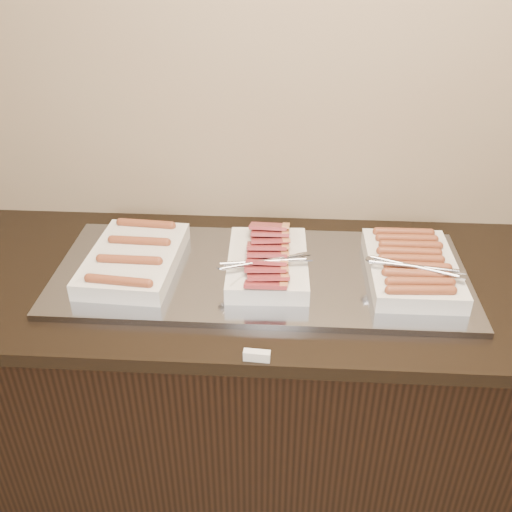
{
  "coord_description": "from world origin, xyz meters",
  "views": [
    {
      "loc": [
        0.06,
        0.74,
        1.84
      ],
      "look_at": [
        -0.02,
        2.13,
        0.97
      ],
      "focal_mm": 40.0,
      "sensor_mm": 36.0,
      "label": 1
    }
  ],
  "objects_px": {
    "dish_right": "(412,267)",
    "dish_center": "(267,262)",
    "dish_left": "(134,259)",
    "counter": "(262,387)",
    "warming_tray": "(261,273)"
  },
  "relations": [
    {
      "from": "dish_center",
      "to": "warming_tray",
      "type": "bearing_deg",
      "value": 165.71
    },
    {
      "from": "dish_center",
      "to": "dish_right",
      "type": "bearing_deg",
      "value": -1.7
    },
    {
      "from": "dish_left",
      "to": "warming_tray",
      "type": "bearing_deg",
      "value": 2.87
    },
    {
      "from": "dish_right",
      "to": "dish_left",
      "type": "bearing_deg",
      "value": 179.51
    },
    {
      "from": "counter",
      "to": "dish_left",
      "type": "bearing_deg",
      "value": 180.0
    },
    {
      "from": "counter",
      "to": "warming_tray",
      "type": "height_order",
      "value": "warming_tray"
    },
    {
      "from": "dish_left",
      "to": "dish_right",
      "type": "distance_m",
      "value": 0.8
    },
    {
      "from": "counter",
      "to": "dish_right",
      "type": "height_order",
      "value": "dish_right"
    },
    {
      "from": "warming_tray",
      "to": "dish_right",
      "type": "relative_size",
      "value": 3.25
    },
    {
      "from": "counter",
      "to": "warming_tray",
      "type": "xyz_separation_m",
      "value": [
        -0.01,
        0.0,
        0.46
      ]
    },
    {
      "from": "dish_left",
      "to": "dish_right",
      "type": "relative_size",
      "value": 1.05
    },
    {
      "from": "dish_right",
      "to": "dish_center",
      "type": "bearing_deg",
      "value": 179.85
    },
    {
      "from": "counter",
      "to": "dish_center",
      "type": "bearing_deg",
      "value": -19.39
    },
    {
      "from": "counter",
      "to": "dish_right",
      "type": "relative_size",
      "value": 5.57
    },
    {
      "from": "counter",
      "to": "dish_right",
      "type": "distance_m",
      "value": 0.66
    }
  ]
}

